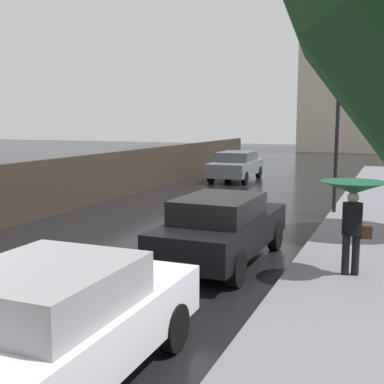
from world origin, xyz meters
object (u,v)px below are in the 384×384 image
(car_black_mid_road, at_px, (222,227))
(car_grey_far_ahead, at_px, (236,165))
(car_white_behind_camera, at_px, (46,330))
(pedestrian_with_umbrella_near, at_px, (353,198))
(traffic_light, at_px, (338,106))

(car_black_mid_road, bearing_deg, car_grey_far_ahead, 107.27)
(car_white_behind_camera, xyz_separation_m, pedestrian_with_umbrella_near, (2.74, 5.33, 0.84))
(car_white_behind_camera, bearing_deg, car_black_mid_road, 88.69)
(car_black_mid_road, xyz_separation_m, car_grey_far_ahead, (-4.15, 14.28, -0.00))
(car_white_behind_camera, bearing_deg, pedestrian_with_umbrella_near, 62.46)
(car_grey_far_ahead, bearing_deg, traffic_light, 123.60)
(car_grey_far_ahead, bearing_deg, pedestrian_with_umbrella_near, 112.97)
(car_white_behind_camera, xyz_separation_m, traffic_light, (1.69, 11.91, 2.70))
(car_black_mid_road, height_order, car_white_behind_camera, car_white_behind_camera)
(car_grey_far_ahead, distance_m, car_white_behind_camera, 20.34)
(car_grey_far_ahead, bearing_deg, car_white_behind_camera, 99.52)
(car_black_mid_road, relative_size, traffic_light, 0.92)
(pedestrian_with_umbrella_near, height_order, traffic_light, traffic_light)
(car_grey_far_ahead, xyz_separation_m, pedestrian_with_umbrella_near, (6.79, -14.60, 0.83))
(car_black_mid_road, xyz_separation_m, pedestrian_with_umbrella_near, (2.64, -0.33, 0.82))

